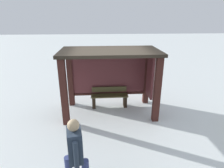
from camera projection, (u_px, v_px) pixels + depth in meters
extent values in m
plane|color=silver|center=(110.00, 112.00, 6.93)|extent=(60.00, 60.00, 0.00)
cube|color=#3C1D18|center=(64.00, 93.00, 5.80)|extent=(0.20, 0.20, 2.19)
cube|color=#3C1D18|center=(157.00, 90.00, 5.99)|extent=(0.20, 0.20, 2.19)
cube|color=#3C1D18|center=(70.00, 79.00, 7.12)|extent=(0.20, 0.20, 2.19)
cube|color=#3C1D18|center=(147.00, 77.00, 7.31)|extent=(0.20, 0.20, 2.19)
cube|color=black|center=(110.00, 52.00, 6.16)|extent=(3.30, 1.75, 0.10)
cube|color=#582729|center=(109.00, 73.00, 7.15)|extent=(2.75, 0.08, 1.55)
cube|color=#3C1D18|center=(109.00, 94.00, 7.42)|extent=(2.75, 0.06, 0.08)
cube|color=#582729|center=(150.00, 76.00, 6.82)|extent=(0.08, 0.77, 1.55)
cube|color=#443F22|center=(109.00, 96.00, 7.15)|extent=(1.41, 0.36, 0.04)
cube|color=#443F22|center=(109.00, 89.00, 7.23)|extent=(1.34, 0.04, 0.20)
cube|color=black|center=(125.00, 101.00, 7.27)|extent=(0.12, 0.31, 0.45)
cube|color=black|center=(94.00, 102.00, 7.19)|extent=(0.12, 0.31, 0.45)
cube|color=#2F3D50|center=(75.00, 145.00, 3.43)|extent=(0.32, 0.42, 0.64)
sphere|color=tan|center=(73.00, 125.00, 3.28)|extent=(0.22, 0.22, 0.22)
cylinder|color=#2F3D50|center=(76.00, 156.00, 3.22)|extent=(0.10, 0.10, 0.57)
cylinder|color=#2F3D50|center=(74.00, 139.00, 3.66)|extent=(0.10, 0.10, 0.57)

